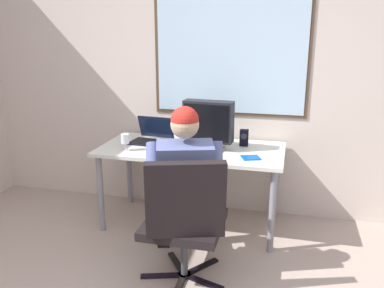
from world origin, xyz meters
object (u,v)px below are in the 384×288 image
(person_seated, at_px, (184,186))
(desk, at_px, (191,156))
(desk_speaker, at_px, (244,138))
(coffee_mug, at_px, (174,148))
(wine_glass, at_px, (125,140))
(laptop, at_px, (152,135))
(crt_monitor, at_px, (208,123))
(office_chair, at_px, (185,216))
(cd_case, at_px, (251,158))

(person_seated, bearing_deg, desk, 99.87)
(desk_speaker, height_order, coffee_mug, desk_speaker)
(wine_glass, bearing_deg, laptop, 68.73)
(desk_speaker, bearing_deg, desk, -158.16)
(laptop, relative_size, desk_speaker, 2.50)
(crt_monitor, xyz_separation_m, laptop, (-0.55, 0.11, -0.17))
(office_chair, relative_size, desk_speaker, 6.57)
(crt_monitor, relative_size, laptop, 1.19)
(crt_monitor, relative_size, coffee_mug, 4.56)
(office_chair, height_order, wine_glass, office_chair)
(crt_monitor, bearing_deg, wine_glass, -162.02)
(cd_case, bearing_deg, laptop, 162.85)
(office_chair, xyz_separation_m, crt_monitor, (-0.04, 0.93, 0.43))
(person_seated, xyz_separation_m, coffee_mug, (-0.22, 0.47, 0.13))
(person_seated, relative_size, cd_case, 7.01)
(person_seated, height_order, wine_glass, person_seated)
(person_seated, distance_m, cd_case, 0.66)
(crt_monitor, distance_m, desk_speaker, 0.37)
(crt_monitor, distance_m, laptop, 0.58)
(office_chair, relative_size, crt_monitor, 2.21)
(laptop, distance_m, wine_glass, 0.35)
(coffee_mug, bearing_deg, wine_glass, -178.15)
(laptop, xyz_separation_m, wine_glass, (-0.13, -0.33, 0.04))
(crt_monitor, bearing_deg, coffee_mug, -140.07)
(office_chair, height_order, desk_speaker, office_chair)
(laptop, distance_m, coffee_mug, 0.44)
(person_seated, bearing_deg, desk_speaker, 69.44)
(office_chair, bearing_deg, wine_glass, 135.04)
(wine_glass, bearing_deg, cd_case, 2.16)
(desk, distance_m, crt_monitor, 0.34)
(person_seated, distance_m, wine_glass, 0.81)
(office_chair, bearing_deg, desk, 101.47)
(desk, distance_m, wine_glass, 0.59)
(crt_monitor, bearing_deg, cd_case, -24.68)
(wine_glass, distance_m, desk_speaker, 1.04)
(person_seated, bearing_deg, crt_monitor, 87.51)
(crt_monitor, bearing_deg, desk, -178.92)
(wine_glass, distance_m, coffee_mug, 0.43)
(desk, bearing_deg, wine_glass, -157.71)
(person_seated, bearing_deg, laptop, 123.23)
(office_chair, bearing_deg, cd_case, 65.30)
(desk, distance_m, cd_case, 0.57)
(desk, height_order, laptop, laptop)
(wine_glass, distance_m, cd_case, 1.07)
(wine_glass, height_order, cd_case, wine_glass)
(office_chair, distance_m, cd_case, 0.85)
(wine_glass, bearing_deg, office_chair, -44.96)
(laptop, bearing_deg, coffee_mug, -46.23)
(laptop, bearing_deg, desk_speaker, 4.28)
(laptop, bearing_deg, crt_monitor, -11.37)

